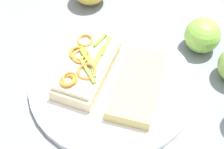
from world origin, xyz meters
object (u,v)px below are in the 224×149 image
Objects in this scene: bread_slice_side at (138,85)px; apple_3 at (203,35)px; sandwich at (87,67)px; plate at (112,83)px.

apple_3 reaches higher than bread_slice_side.
sandwich is 0.25m from apple_3.
bread_slice_side is 2.27× the size of apple_3.
plate is at bearing -89.35° from sandwich.
bread_slice_side is at bearing 57.60° from plate.
sandwich reaches higher than plate.
sandwich is at bearing -82.06° from apple_3.
apple_3 is (-0.09, 0.16, 0.01)m from bread_slice_side.
bread_slice_side is (0.05, 0.09, -0.01)m from sandwich.
apple_3 reaches higher than plate.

